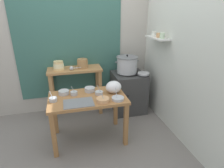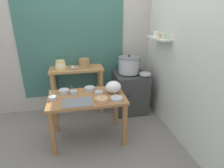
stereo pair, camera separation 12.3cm
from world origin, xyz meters
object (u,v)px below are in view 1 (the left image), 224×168
(steamer_pot, at_px, (127,65))
(plastic_bag, at_px, (114,87))
(bowl_stack_enamel, at_px, (59,66))
(prep_bowl_4, at_px, (74,93))
(stove_block, at_px, (128,92))
(prep_bowl_1, at_px, (99,93))
(prep_table, at_px, (88,104))
(ladle, at_px, (72,68))
(back_shelf_table, at_px, (75,80))
(serving_tray, at_px, (79,103))
(prep_bowl_0, at_px, (64,92))
(prep_bowl_5, at_px, (53,99))
(prep_bowl_2, at_px, (90,89))
(prep_bowl_6, at_px, (118,98))
(prep_bowl_3, at_px, (103,100))
(wide_pan, at_px, (143,74))
(clay_pot, at_px, (83,64))

(steamer_pot, distance_m, plastic_bag, 0.83)
(bowl_stack_enamel, bearing_deg, prep_bowl_4, -75.10)
(stove_block, bearing_deg, prep_bowl_1, -135.98)
(prep_table, height_order, plastic_bag, plastic_bag)
(ladle, height_order, prep_bowl_1, ladle)
(prep_table, xyz_separation_m, ladle, (-0.16, 0.77, 0.33))
(back_shelf_table, distance_m, serving_tray, 1.03)
(prep_bowl_0, distance_m, prep_bowl_5, 0.24)
(prep_bowl_2, relative_size, prep_bowl_6, 0.91)
(stove_block, height_order, prep_bowl_6, prep_bowl_6)
(prep_bowl_1, bearing_deg, prep_bowl_4, 169.93)
(prep_bowl_3, relative_size, prep_bowl_6, 1.05)
(prep_bowl_1, height_order, prep_bowl_2, prep_bowl_1)
(prep_bowl_1, height_order, prep_bowl_4, prep_bowl_1)
(prep_bowl_2, xyz_separation_m, prep_bowl_5, (-0.53, -0.20, -0.01))
(plastic_bag, bearing_deg, wide_pan, 36.15)
(stove_block, xyz_separation_m, prep_bowl_5, (-1.36, -0.75, 0.37))
(clay_pot, bearing_deg, ladle, -155.17)
(ladle, relative_size, prep_bowl_6, 1.62)
(steamer_pot, height_order, wide_pan, steamer_pot)
(wide_pan, distance_m, prep_bowl_0, 1.48)
(stove_block, distance_m, prep_bowl_5, 1.59)
(steamer_pot, height_order, prep_bowl_4, steamer_pot)
(wide_pan, xyz_separation_m, prep_bowl_2, (-1.04, -0.38, -0.04))
(prep_table, distance_m, plastic_bag, 0.45)
(bowl_stack_enamel, xyz_separation_m, prep_bowl_5, (-0.09, -0.88, -0.22))
(steamer_pot, bearing_deg, prep_bowl_3, -124.78)
(prep_bowl_3, height_order, prep_bowl_4, prep_bowl_4)
(serving_tray, distance_m, prep_bowl_0, 0.39)
(clay_pot, distance_m, prep_bowl_2, 0.71)
(prep_bowl_2, bearing_deg, steamer_pot, 35.84)
(plastic_bag, distance_m, prep_bowl_3, 0.34)
(bowl_stack_enamel, bearing_deg, prep_bowl_1, -55.38)
(ladle, relative_size, wide_pan, 1.30)
(back_shelf_table, relative_size, serving_tray, 2.40)
(wide_pan, height_order, prep_bowl_6, prep_bowl_6)
(prep_table, relative_size, steamer_pot, 2.48)
(serving_tray, bearing_deg, stove_block, 41.10)
(ladle, xyz_separation_m, prep_bowl_2, (0.22, -0.59, -0.18))
(back_shelf_table, bearing_deg, prep_bowl_3, -74.48)
(prep_bowl_1, bearing_deg, prep_bowl_2, 131.09)
(back_shelf_table, height_order, prep_bowl_1, back_shelf_table)
(serving_tray, bearing_deg, steamer_pot, 42.87)
(prep_bowl_0, height_order, prep_bowl_6, prep_bowl_6)
(stove_block, xyz_separation_m, serving_tray, (-1.03, -0.90, 0.34))
(back_shelf_table, relative_size, stove_block, 1.23)
(bowl_stack_enamel, bearing_deg, prep_bowl_6, -53.77)
(bowl_stack_enamel, xyz_separation_m, prep_bowl_2, (0.44, -0.68, -0.22))
(back_shelf_table, relative_size, ladle, 3.46)
(prep_table, height_order, ladle, ladle)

